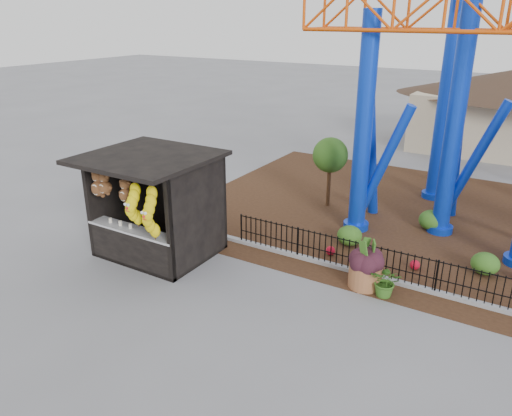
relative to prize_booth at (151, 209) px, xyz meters
The scene contains 9 objects.
ground 3.47m from the prize_booth, 17.09° to the right, with size 120.00×120.00×0.00m, color slate.
mulch_bed 10.06m from the prize_booth, 45.44° to the left, with size 18.00×12.00×0.02m, color #331E11.
curb 7.43m from the prize_booth, 16.64° to the left, with size 18.00×0.18×0.12m, color gray.
prize_booth is the anchor object (origin of this frame).
picket_fence 8.21m from the prize_booth, 14.83° to the left, with size 12.20×0.06×1.00m, color black, non-canonical shape.
terracotta_planter 6.38m from the prize_booth, 14.10° to the left, with size 0.89×0.89×0.65m, color #975C37.
planter_foliage 6.29m from the prize_booth, 14.10° to the left, with size 0.70×0.70×0.64m, color black.
potted_plant 6.92m from the prize_booth, 11.19° to the left, with size 0.79×0.68×0.87m, color #174E17.
landscaping 9.08m from the prize_booth, 31.95° to the left, with size 7.84×4.11×0.67m.
Camera 1 is at (6.72, -9.09, 6.84)m, focal length 35.00 mm.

